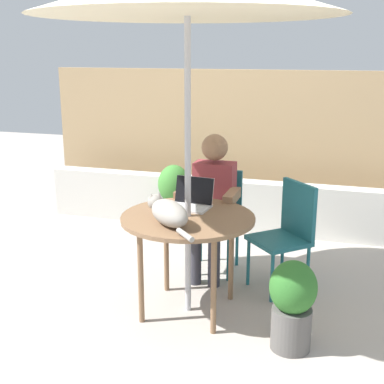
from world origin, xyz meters
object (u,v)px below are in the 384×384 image
object	(u,v)px
chair_occupied	(217,213)
potted_plant_near_fence	(174,194)
person_seated	(212,199)
laptop	(192,198)
cat	(168,212)
potted_plant_by_chair	(292,303)
chair_empty	(288,228)
patio_table	(188,225)

from	to	relation	value
chair_occupied	potted_plant_near_fence	distance (m)	1.12
person_seated	laptop	bearing A→B (deg)	-95.24
cat	potted_plant_by_chair	size ratio (longest dim) A/B	0.83
chair_empty	cat	world-z (taller)	cat
patio_table	person_seated	world-z (taller)	person_seated
cat	potted_plant_near_fence	bearing A→B (deg)	107.93
potted_plant_by_chair	chair_occupied	bearing A→B (deg)	124.98
person_seated	cat	xyz separation A→B (m)	(-0.08, -0.89, 0.14)
chair_occupied	person_seated	size ratio (longest dim) A/B	0.72
patio_table	chair_occupied	bearing A→B (deg)	90.00
chair_occupied	potted_plant_by_chair	size ratio (longest dim) A/B	1.44
person_seated	potted_plant_by_chair	distance (m)	1.31
chair_empty	person_seated	distance (m)	0.67
cat	potted_plant_by_chair	distance (m)	1.01
patio_table	laptop	world-z (taller)	laptop
patio_table	potted_plant_by_chair	world-z (taller)	patio_table
potted_plant_by_chair	laptop	bearing A→B (deg)	147.88
patio_table	potted_plant_near_fence	size ratio (longest dim) A/B	1.36
cat	person_seated	bearing A→B (deg)	85.16
laptop	potted_plant_near_fence	size ratio (longest dim) A/B	0.46
patio_table	chair_empty	world-z (taller)	chair_empty
potted_plant_near_fence	cat	bearing A→B (deg)	-72.07
chair_occupied	laptop	size ratio (longest dim) A/B	2.72
patio_table	cat	xyz separation A→B (m)	(-0.08, -0.21, 0.15)
chair_occupied	cat	distance (m)	1.10
chair_empty	potted_plant_by_chair	world-z (taller)	chair_empty
chair_empty	potted_plant_near_fence	size ratio (longest dim) A/B	1.24
cat	potted_plant_by_chair	world-z (taller)	cat
patio_table	chair_empty	size ratio (longest dim) A/B	1.10
patio_table	potted_plant_near_fence	bearing A→B (deg)	112.20
person_seated	laptop	world-z (taller)	person_seated
chair_occupied	chair_empty	xyz separation A→B (m)	(0.65, -0.23, 0.00)
person_seated	chair_empty	bearing A→B (deg)	-6.38
chair_occupied	potted_plant_near_fence	bearing A→B (deg)	128.72
chair_occupied	potted_plant_near_fence	world-z (taller)	chair_occupied
person_seated	potted_plant_by_chair	size ratio (longest dim) A/B	2.00
potted_plant_near_fence	person_seated	bearing A→B (deg)	-55.82
potted_plant_by_chair	chair_empty	bearing A→B (deg)	99.21
patio_table	potted_plant_near_fence	xyz separation A→B (m)	(-0.70, 1.71, -0.29)
chair_empty	potted_plant_near_fence	distance (m)	1.74
patio_table	potted_plant_near_fence	distance (m)	1.87
person_seated	potted_plant_near_fence	size ratio (longest dim) A/B	1.72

